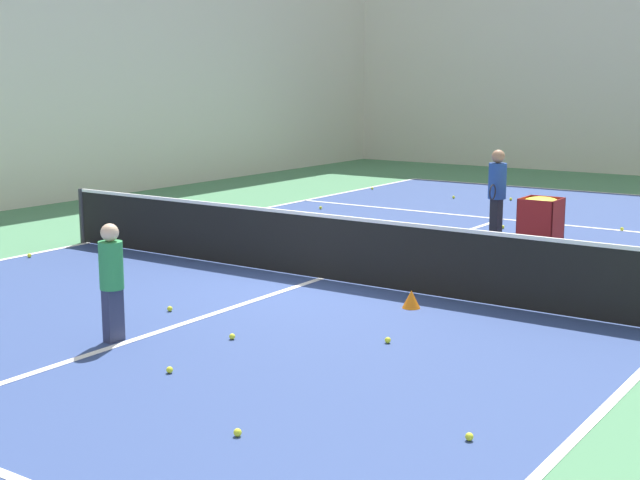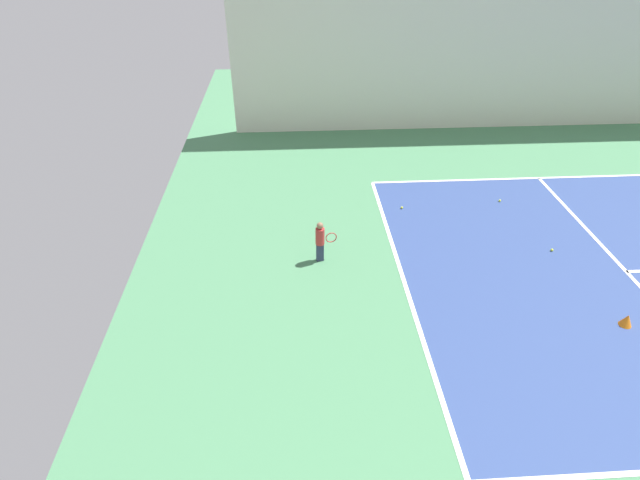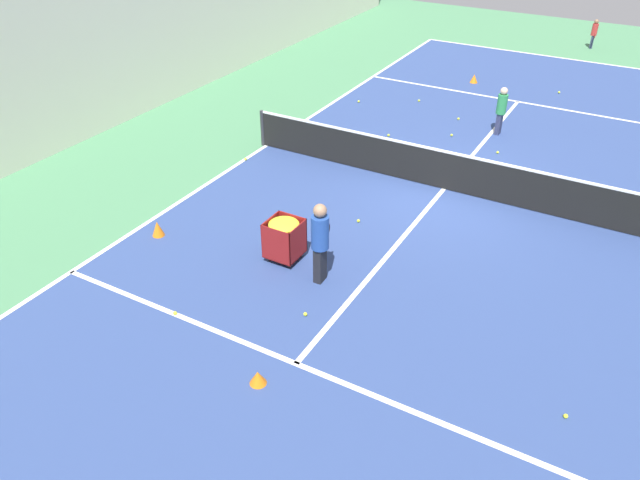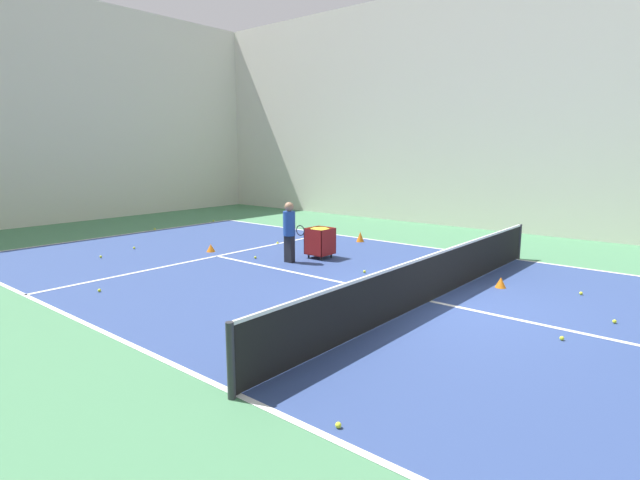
# 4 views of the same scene
# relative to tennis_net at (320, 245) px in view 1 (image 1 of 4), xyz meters

# --- Properties ---
(ground_plane) EXTENTS (37.19, 37.19, 0.00)m
(ground_plane) POSITION_rel_tennis_net_xyz_m (0.00, 0.00, -0.50)
(ground_plane) COLOR #477F56
(court_playing_area) EXTENTS (9.98, 24.19, 0.00)m
(court_playing_area) POSITION_rel_tennis_net_xyz_m (0.00, 0.00, -0.50)
(court_playing_area) COLOR navy
(court_playing_area) RESTS_ON ground
(line_baseline_far) EXTENTS (9.98, 0.10, 0.00)m
(line_baseline_far) POSITION_rel_tennis_net_xyz_m (0.00, 12.09, -0.50)
(line_baseline_far) COLOR white
(line_baseline_far) RESTS_ON ground
(line_sideline_left) EXTENTS (0.10, 24.19, 0.00)m
(line_sideline_left) POSITION_rel_tennis_net_xyz_m (-4.99, 0.00, -0.50)
(line_sideline_left) COLOR white
(line_sideline_left) RESTS_ON ground
(line_service_far) EXTENTS (9.98, 0.10, 0.00)m
(line_service_far) POSITION_rel_tennis_net_xyz_m (0.00, 6.65, -0.50)
(line_service_far) COLOR white
(line_service_far) RESTS_ON ground
(line_centre_service) EXTENTS (0.10, 13.30, 0.00)m
(line_centre_service) POSITION_rel_tennis_net_xyz_m (0.00, 0.00, -0.50)
(line_centre_service) COLOR white
(line_centre_service) RESTS_ON ground
(tennis_net) EXTENTS (10.28, 0.10, 0.97)m
(tennis_net) POSITION_rel_tennis_net_xyz_m (0.00, 0.00, 0.00)
(tennis_net) COLOR #2D2D33
(tennis_net) RESTS_ON ground
(coach_at_net) EXTENTS (0.33, 0.65, 1.61)m
(coach_at_net) POSITION_rel_tennis_net_xyz_m (0.76, 4.54, 0.42)
(coach_at_net) COLOR black
(coach_at_net) RESTS_ON ground
(child_midcourt) EXTENTS (0.28, 0.28, 1.33)m
(child_midcourt) POSITION_rel_tennis_net_xyz_m (-0.16, -3.83, 0.26)
(child_midcourt) COLOR #2D3351
(child_midcourt) RESTS_ON ground
(ball_cart) EXTENTS (0.64, 0.64, 0.86)m
(ball_cart) POSITION_rel_tennis_net_xyz_m (1.70, 4.28, 0.11)
(ball_cart) COLOR maroon
(ball_cart) RESTS_ON ground
(training_cone_0) EXTENTS (0.23, 0.23, 0.23)m
(training_cone_0) POSITION_rel_tennis_net_xyz_m (1.89, -0.70, -0.38)
(training_cone_0) COLOR orange
(training_cone_0) RESTS_ON ground
(training_cone_1) EXTENTS (0.26, 0.26, 0.23)m
(training_cone_1) POSITION_rel_tennis_net_xyz_m (0.28, 7.28, -0.38)
(training_cone_1) COLOR orange
(training_cone_1) RESTS_ON ground
(tennis_ball_1) EXTENTS (0.07, 0.07, 0.07)m
(tennis_ball_1) POSITION_rel_tennis_net_xyz_m (0.47, 5.57, -0.46)
(tennis_ball_1) COLOR yellow
(tennis_ball_1) RESTS_ON ground
(tennis_ball_3) EXTENTS (0.07, 0.07, 0.07)m
(tennis_ball_3) POSITION_rel_tennis_net_xyz_m (2.40, -2.18, -0.46)
(tennis_ball_3) COLOR yellow
(tennis_ball_3) RESTS_ON ground
(tennis_ball_5) EXTENTS (0.07, 0.07, 0.07)m
(tennis_ball_5) POSITION_rel_tennis_net_xyz_m (-0.53, -2.56, -0.46)
(tennis_ball_5) COLOR yellow
(tennis_ball_5) RESTS_ON ground
(tennis_ball_6) EXTENTS (0.07, 0.07, 0.07)m
(tennis_ball_6) POSITION_rel_tennis_net_xyz_m (1.12, -4.28, -0.46)
(tennis_ball_6) COLOR yellow
(tennis_ball_6) RESTS_ON ground
(tennis_ball_7) EXTENTS (0.07, 0.07, 0.07)m
(tennis_ball_7) POSITION_rel_tennis_net_xyz_m (-4.72, 9.30, -0.46)
(tennis_ball_7) COLOR yellow
(tennis_ball_7) RESTS_ON ground
(tennis_ball_9) EXTENTS (0.07, 0.07, 0.07)m
(tennis_ball_9) POSITION_rel_tennis_net_xyz_m (-3.88, 5.69, -0.46)
(tennis_ball_9) COLOR yellow
(tennis_ball_9) RESTS_ON ground
(tennis_ball_11) EXTENTS (0.07, 0.07, 0.07)m
(tennis_ball_11) POSITION_rel_tennis_net_xyz_m (-2.22, 8.94, -0.46)
(tennis_ball_11) COLOR yellow
(tennis_ball_11) RESTS_ON ground
(tennis_ball_12) EXTENTS (0.07, 0.07, 0.07)m
(tennis_ball_12) POSITION_rel_tennis_net_xyz_m (4.30, -4.13, -0.46)
(tennis_ball_12) COLOR yellow
(tennis_ball_12) RESTS_ON ground
(tennis_ball_13) EXTENTS (0.07, 0.07, 0.07)m
(tennis_ball_13) POSITION_rel_tennis_net_xyz_m (2.44, 6.66, -0.46)
(tennis_ball_13) COLOR yellow
(tennis_ball_13) RESTS_ON ground
(tennis_ball_14) EXTENTS (0.07, 0.07, 0.07)m
(tennis_ball_14) POSITION_rel_tennis_net_xyz_m (0.89, -3.05, -0.46)
(tennis_ball_14) COLOR yellow
(tennis_ball_14) RESTS_ON ground
(tennis_ball_16) EXTENTS (0.07, 0.07, 0.07)m
(tennis_ball_16) POSITION_rel_tennis_net_xyz_m (-4.78, -1.39, -0.46)
(tennis_ball_16) COLOR yellow
(tennis_ball_16) RESTS_ON ground
(tennis_ball_17) EXTENTS (0.07, 0.07, 0.07)m
(tennis_ball_17) POSITION_rel_tennis_net_xyz_m (2.69, -5.12, -0.46)
(tennis_ball_17) COLOR yellow
(tennis_ball_17) RESTS_ON ground
(tennis_ball_18) EXTENTS (0.07, 0.07, 0.07)m
(tennis_ball_18) POSITION_rel_tennis_net_xyz_m (1.07, 2.34, -0.46)
(tennis_ball_18) COLOR yellow
(tennis_ball_18) RESTS_ON ground
(tennis_ball_19) EXTENTS (0.07, 0.07, 0.07)m
(tennis_ball_19) POSITION_rel_tennis_net_xyz_m (-0.95, 9.40, -0.46)
(tennis_ball_19) COLOR yellow
(tennis_ball_19) RESTS_ON ground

